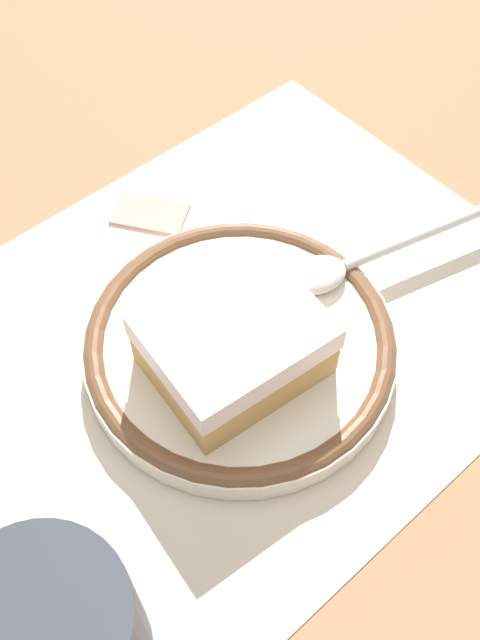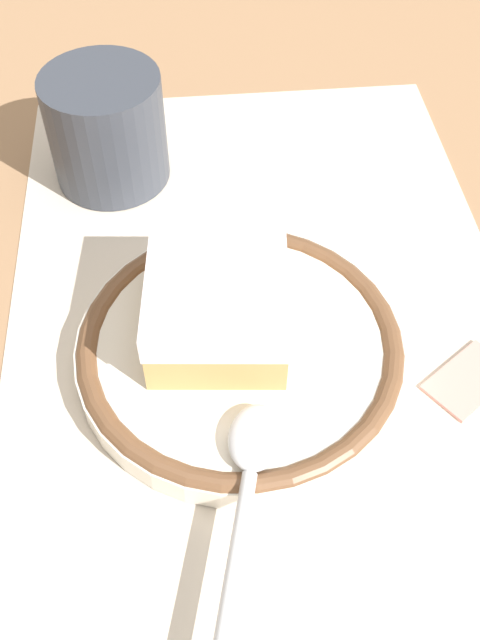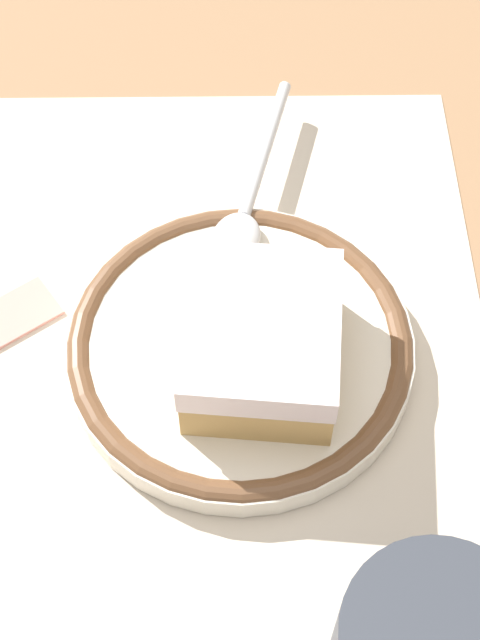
{
  "view_description": "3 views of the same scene",
  "coord_description": "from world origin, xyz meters",
  "px_view_note": "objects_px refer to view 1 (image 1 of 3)",
  "views": [
    {
      "loc": [
        0.12,
        0.19,
        0.37
      ],
      "look_at": [
        -0.03,
        0.02,
        0.04
      ],
      "focal_mm": 40.69,
      "sensor_mm": 36.0,
      "label": 1
    },
    {
      "loc": [
        -0.27,
        0.04,
        0.34
      ],
      "look_at": [
        -0.03,
        0.02,
        0.04
      ],
      "focal_mm": 40.5,
      "sensor_mm": 36.0,
      "label": 2
    },
    {
      "loc": [
        0.24,
        0.01,
        0.43
      ],
      "look_at": [
        -0.03,
        0.02,
        0.04
      ],
      "focal_mm": 52.42,
      "sensor_mm": 36.0,
      "label": 3
    }
  ],
  "objects_px": {
    "cake_slice": "(234,345)",
    "spoon": "(353,261)",
    "sugar_packet": "(149,211)",
    "plate": "(240,345)"
  },
  "relations": [
    {
      "from": "cake_slice",
      "to": "spoon",
      "type": "bearing_deg",
      "value": -176.4
    },
    {
      "from": "plate",
      "to": "sugar_packet",
      "type": "bearing_deg",
      "value": -102.17
    },
    {
      "from": "plate",
      "to": "sugar_packet",
      "type": "relative_size",
      "value": 3.71
    },
    {
      "from": "sugar_packet",
      "to": "plate",
      "type": "bearing_deg",
      "value": 77.83
    },
    {
      "from": "plate",
      "to": "spoon",
      "type": "xyz_separation_m",
      "value": [
        -0.09,
        0.0,
        0.01
      ]
    },
    {
      "from": "spoon",
      "to": "sugar_packet",
      "type": "height_order",
      "value": "spoon"
    },
    {
      "from": "cake_slice",
      "to": "sugar_packet",
      "type": "height_order",
      "value": "cake_slice"
    },
    {
      "from": "cake_slice",
      "to": "spoon",
      "type": "height_order",
      "value": "cake_slice"
    },
    {
      "from": "plate",
      "to": "cake_slice",
      "type": "xyz_separation_m",
      "value": [
        0.01,
        0.01,
        0.03
      ]
    },
    {
      "from": "spoon",
      "to": "sugar_packet",
      "type": "xyz_separation_m",
      "value": [
        0.06,
        -0.13,
        -0.02
      ]
    }
  ]
}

